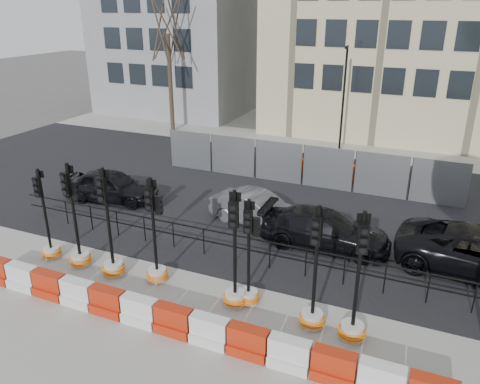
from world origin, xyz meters
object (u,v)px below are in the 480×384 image
at_px(traffic_signal_h, 354,315).
at_px(car_a, 111,185).
at_px(traffic_signal_d, 156,258).
at_px(traffic_signal_a, 49,240).
at_px(car_c, 325,229).

relative_size(traffic_signal_h, car_a, 0.84).
relative_size(traffic_signal_d, car_a, 0.80).
bearing_deg(traffic_signal_a, traffic_signal_h, -5.98).
xyz_separation_m(traffic_signal_d, car_c, (4.23, 4.26, -0.15)).
relative_size(traffic_signal_a, traffic_signal_d, 0.93).
xyz_separation_m(traffic_signal_d, car_a, (-5.38, 4.73, -0.12)).
bearing_deg(traffic_signal_a, car_a, 99.40).
xyz_separation_m(traffic_signal_a, traffic_signal_d, (4.10, 0.21, 0.16)).
bearing_deg(traffic_signal_d, traffic_signal_h, -10.40).
xyz_separation_m(traffic_signal_a, car_a, (-1.28, 4.94, 0.03)).
bearing_deg(traffic_signal_h, car_c, 95.31).
distance_m(car_a, car_c, 9.62).
bearing_deg(traffic_signal_d, traffic_signal_a, 175.77).
height_order(traffic_signal_h, car_c, traffic_signal_h).
xyz_separation_m(traffic_signal_h, car_c, (-1.86, 4.62, -0.08)).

